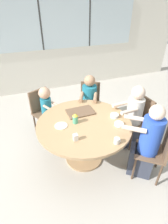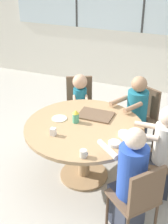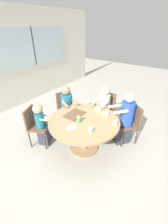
% 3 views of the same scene
% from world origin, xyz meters
% --- Properties ---
extents(ground_plane, '(16.00, 16.00, 0.00)m').
position_xyz_m(ground_plane, '(0.00, 0.00, 0.00)').
color(ground_plane, '#B2ADA3').
extents(wall_back_with_windows, '(8.40, 0.08, 2.80)m').
position_xyz_m(wall_back_with_windows, '(0.00, 2.92, 1.42)').
color(wall_back_with_windows, white).
rests_on(wall_back_with_windows, ground_plane).
extents(dining_table, '(1.38, 1.38, 0.73)m').
position_xyz_m(dining_table, '(0.00, 0.00, 0.59)').
color(dining_table, tan).
rests_on(dining_table, ground_plane).
extents(chair_for_woman_green_shirt, '(0.54, 0.54, 0.88)m').
position_xyz_m(chair_for_woman_green_shirt, '(0.50, 0.94, 0.53)').
color(chair_for_woman_green_shirt, brown).
rests_on(chair_for_woman_green_shirt, ground_plane).
extents(chair_for_man_blue_shirt, '(0.56, 0.56, 0.88)m').
position_xyz_m(chair_for_man_blue_shirt, '(0.82, -0.68, 0.53)').
color(chair_for_man_blue_shirt, brown).
rests_on(chair_for_man_blue_shirt, ground_plane).
extents(chair_for_man_teal_shirt, '(0.42, 0.42, 0.88)m').
position_xyz_m(chair_for_man_teal_shirt, '(1.06, 0.06, 0.53)').
color(chair_for_man_teal_shirt, brown).
rests_on(chair_for_man_teal_shirt, ground_plane).
extents(chair_for_toddler, '(0.53, 0.53, 0.88)m').
position_xyz_m(chair_for_toddler, '(-0.45, 0.96, 0.53)').
color(chair_for_toddler, brown).
rests_on(chair_for_toddler, ground_plane).
extents(person_woman_green_shirt, '(0.48, 0.57, 1.10)m').
position_xyz_m(person_woman_green_shirt, '(0.42, 0.79, 0.51)').
color(person_woman_green_shirt, '#333847').
rests_on(person_woman_green_shirt, ground_plane).
extents(person_man_blue_shirt, '(0.56, 0.53, 1.19)m').
position_xyz_m(person_man_blue_shirt, '(0.69, -0.57, 0.55)').
color(person_man_blue_shirt, '#333847').
rests_on(person_man_blue_shirt, ground_plane).
extents(person_man_teal_shirt, '(0.51, 0.31, 1.13)m').
position_xyz_m(person_man_teal_shirt, '(0.90, 0.05, 0.53)').
color(person_man_teal_shirt, '#333847').
rests_on(person_man_teal_shirt, ground_plane).
extents(person_toddler, '(0.32, 0.39, 0.99)m').
position_xyz_m(person_toddler, '(-0.39, 0.82, 0.51)').
color(person_toddler, '#333847').
rests_on(person_toddler, ground_plane).
extents(food_tray_dark, '(0.41, 0.29, 0.02)m').
position_xyz_m(food_tray_dark, '(0.04, 0.27, 0.74)').
color(food_tray_dark, brown).
rests_on(food_tray_dark, dining_table).
extents(coffee_mug, '(0.08, 0.07, 0.08)m').
position_xyz_m(coffee_mug, '(0.22, -0.56, 0.77)').
color(coffee_mug, beige).
rests_on(coffee_mug, dining_table).
extents(sippy_cup, '(0.08, 0.08, 0.16)m').
position_xyz_m(sippy_cup, '(-0.12, 0.04, 0.81)').
color(sippy_cup, '#4CA57F').
rests_on(sippy_cup, dining_table).
extents(milk_carton_small, '(0.06, 0.06, 0.09)m').
position_xyz_m(milk_carton_small, '(-0.24, -0.31, 0.78)').
color(milk_carton_small, silver).
rests_on(milk_carton_small, dining_table).
extents(bowl_white_shallow, '(0.12, 0.12, 0.05)m').
position_xyz_m(bowl_white_shallow, '(0.48, -0.04, 0.76)').
color(bowl_white_shallow, silver).
rests_on(bowl_white_shallow, dining_table).
extents(bowl_cereal, '(0.13, 0.13, 0.04)m').
position_xyz_m(bowl_cereal, '(0.44, -0.24, 0.75)').
color(bowl_cereal, white).
rests_on(bowl_cereal, dining_table).
extents(plate_tortillas, '(0.18, 0.18, 0.01)m').
position_xyz_m(plate_tortillas, '(-0.33, 0.04, 0.74)').
color(plate_tortillas, beige).
rests_on(plate_tortillas, dining_table).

